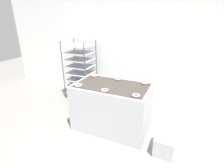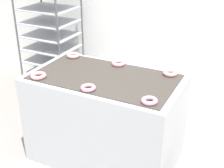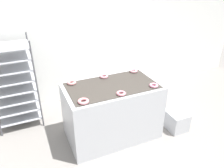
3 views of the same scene
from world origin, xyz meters
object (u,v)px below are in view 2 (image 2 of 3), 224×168
(donut_near_left, at_px, (38,76))
(donut_far_center, at_px, (118,63))
(fryer_machine, at_px, (105,118))
(donut_far_right, at_px, (170,73))
(donut_near_center, at_px, (88,88))
(baking_rack_cart, at_px, (51,41))
(donut_far_left, at_px, (73,55))
(donut_near_right, at_px, (149,101))

(donut_near_left, height_order, donut_far_center, same)
(fryer_machine, relative_size, donut_far_right, 10.59)
(donut_near_left, relative_size, donut_near_center, 1.10)
(donut_near_left, bearing_deg, baking_rack_cart, 122.44)
(donut_near_center, distance_m, donut_far_left, 0.80)
(donut_near_right, distance_m, donut_far_left, 1.22)
(baking_rack_cart, bearing_deg, fryer_machine, -36.04)
(donut_near_left, bearing_deg, donut_far_left, 90.04)
(fryer_machine, distance_m, donut_near_center, 0.56)
(fryer_machine, relative_size, donut_near_center, 10.79)
(fryer_machine, distance_m, donut_near_right, 0.78)
(baking_rack_cart, height_order, donut_far_left, baking_rack_cart)
(baking_rack_cart, relative_size, donut_near_left, 10.45)
(fryer_machine, bearing_deg, baking_rack_cart, 143.96)
(fryer_machine, xyz_separation_m, donut_far_center, (-0.01, 0.30, 0.48))
(donut_near_center, bearing_deg, donut_far_right, 48.49)
(fryer_machine, xyz_separation_m, donut_near_right, (0.54, -0.29, 0.48))
(donut_near_left, xyz_separation_m, donut_near_right, (1.08, 0.01, -0.00))
(donut_near_right, height_order, donut_far_left, donut_far_left)
(donut_far_left, bearing_deg, donut_near_left, -89.96)
(donut_near_left, xyz_separation_m, donut_far_center, (0.53, 0.60, -0.00))
(fryer_machine, xyz_separation_m, donut_far_left, (-0.54, 0.29, 0.48))
(donut_near_center, height_order, donut_far_left, donut_far_left)
(fryer_machine, height_order, baking_rack_cart, baking_rack_cart)
(baking_rack_cart, xyz_separation_m, donut_near_left, (0.81, -1.27, 0.16))
(donut_near_center, bearing_deg, donut_far_left, 131.70)
(fryer_machine, relative_size, donut_near_right, 10.84)
(donut_near_left, bearing_deg, fryer_machine, 28.80)
(baking_rack_cart, height_order, donut_far_right, baking_rack_cart)
(donut_near_right, height_order, donut_far_center, donut_far_center)
(donut_near_left, distance_m, donut_far_left, 0.59)
(donut_far_center, distance_m, donut_far_right, 0.54)
(donut_far_right, bearing_deg, donut_far_left, -179.62)
(baking_rack_cart, relative_size, donut_far_right, 11.33)
(donut_near_left, bearing_deg, donut_far_right, 29.12)
(fryer_machine, distance_m, donut_far_right, 0.78)
(donut_near_left, xyz_separation_m, donut_far_left, (-0.00, 0.59, 0.00))
(donut_far_left, relative_size, donut_far_right, 1.04)
(fryer_machine, bearing_deg, donut_near_right, -27.86)
(donut_near_right, bearing_deg, donut_far_right, 91.08)
(donut_far_center, bearing_deg, donut_far_right, -0.42)
(baking_rack_cart, height_order, donut_near_left, baking_rack_cart)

